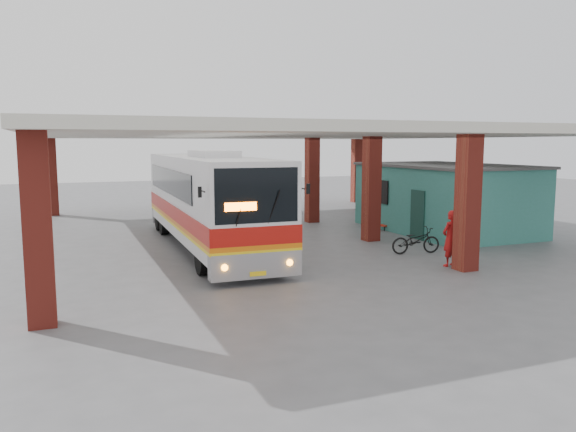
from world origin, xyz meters
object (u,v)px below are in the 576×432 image
Objects in this scene: pedestrian at (450,238)px; red_chair at (386,222)px; motorcycle at (416,240)px; coach_bus at (208,200)px.

pedestrian reaches higher than red_chair.
motorcycle is 2.25× the size of red_chair.
coach_bus reaches higher than motorcycle.
red_chair is at bearing -120.60° from pedestrian.
coach_bus is at bearing 172.95° from red_chair.
red_chair is (2.00, 5.30, -0.11)m from motorcycle.
red_chair is (2.19, 7.52, -0.55)m from pedestrian.
red_chair is at bearing -11.39° from motorcycle.
motorcycle is 2.27m from pedestrian.
motorcycle is 5.66m from red_chair.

